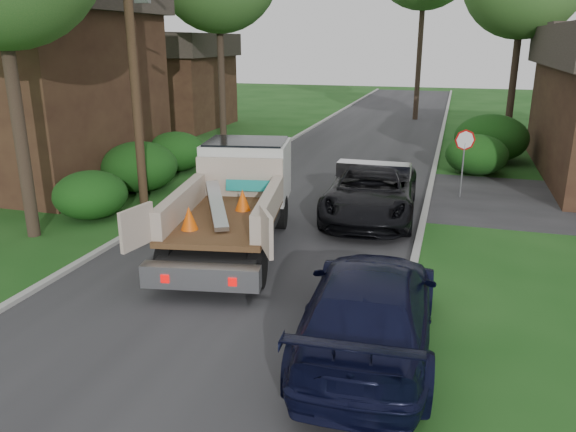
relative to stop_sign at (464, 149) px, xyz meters
The scene contains 16 objects.
ground 10.55m from the stop_sign, 120.02° to the right, with size 120.00×120.00×0.00m, color #164313.
road 5.58m from the stop_sign, 169.11° to the left, with size 8.00×90.00×0.02m, color #28282B.
curb_left 9.51m from the stop_sign, behind, with size 0.20×90.00×0.12m, color #9E9E99.
curb_right 2.27m from the stop_sign, 137.73° to the left, with size 0.20×90.00×0.12m, color #9E9E99.
stop_sign is the anchor object (origin of this frame).
utility_pole 11.91m from the stop_sign, 159.38° to the right, with size 2.42×1.25×10.00m.
house_left_near 17.50m from the stop_sign, behind, with size 9.72×8.64×8.40m.
house_left_far 22.81m from the stop_sign, 145.19° to the left, with size 7.56×7.56×6.00m.
hedge_left_a 12.92m from the stop_sign, 152.24° to the right, with size 2.34×2.34×1.53m, color #0E3C10.
hedge_left_b 11.99m from the stop_sign, 167.94° to the right, with size 2.86×2.86×1.87m, color #0E3C10.
hedge_left_c 12.08m from the stop_sign, behind, with size 2.60×2.60×1.70m, color #0E3C10.
hedge_right_a 4.15m from the stop_sign, 81.47° to the left, with size 2.60×2.60×1.70m, color #0E3C10.
hedge_right_b 7.15m from the stop_sign, 79.48° to the left, with size 3.38×3.38×2.21m, color #0E3C10.
flatbed_truck 8.88m from the stop_sign, 133.70° to the right, with size 4.04×7.32×2.63m.
black_pickup 4.45m from the stop_sign, 130.12° to the right, with size 2.76×5.99×1.67m, color black.
navy_suv 11.65m from the stop_sign, 97.97° to the right, with size 2.34×5.76×1.67m, color black.
Camera 1 is at (4.80, -11.81, 5.49)m, focal length 35.00 mm.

